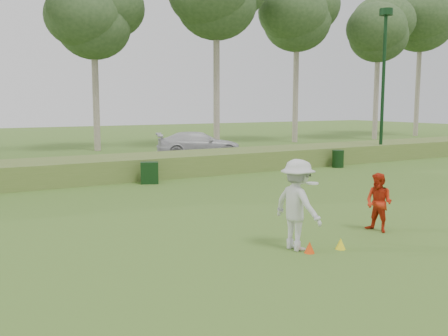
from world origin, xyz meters
TOP-DOWN VIEW (x-y plane):
  - ground at (0.00, 0.00)m, footprint 120.00×120.00m
  - reed_strip at (0.00, 12.00)m, footprint 80.00×3.00m
  - park_road at (0.00, 17.00)m, footprint 80.00×6.00m
  - lamp_post at (14.00, 11.00)m, footprint 0.70×0.70m
  - tree_4 at (2.00, 24.50)m, footprint 6.24×6.24m
  - tree_6 at (18.00, 23.80)m, footprint 7.02×7.02m
  - tree_7 at (26.00, 22.80)m, footprint 6.50×6.50m
  - tree_8 at (33.00, 24.20)m, footprint 8.06×8.06m
  - player_white at (-0.51, -0.10)m, footprint 0.98×1.37m
  - player_red at (2.19, 0.10)m, footprint 0.67×0.80m
  - cone_orange at (-0.44, -0.45)m, footprint 0.22×0.22m
  - cone_yellow at (0.33, -0.57)m, footprint 0.23×0.23m
  - utility_cabinet at (-0.01, 9.93)m, footprint 0.80×0.66m
  - trash_bin at (9.96, 9.99)m, footprint 0.76×0.76m
  - car_right at (6.05, 17.49)m, footprint 5.35×3.51m

SIDE VIEW (x-z plane):
  - ground at x=0.00m, z-range 0.00..0.00m
  - park_road at x=0.00m, z-range 0.00..0.06m
  - cone_orange at x=-0.44m, z-range 0.00..0.25m
  - cone_yellow at x=0.33m, z-range 0.00..0.25m
  - trash_bin at x=9.96m, z-range 0.00..0.86m
  - utility_cabinet at x=-0.01m, z-range 0.00..0.86m
  - reed_strip at x=0.00m, z-range 0.00..0.90m
  - player_red at x=2.19m, z-range 0.00..1.47m
  - car_right at x=6.05m, z-range 0.06..1.50m
  - player_white at x=-0.51m, z-range 0.00..1.99m
  - lamp_post at x=14.00m, z-range 1.51..9.68m
  - tree_4 at x=2.00m, z-range 2.84..14.34m
  - tree_7 at x=26.00m, z-range 3.09..15.59m
  - tree_6 at x=18.00m, z-range 3.35..16.85m
  - tree_8 at x=33.00m, z-range 3.73..18.73m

